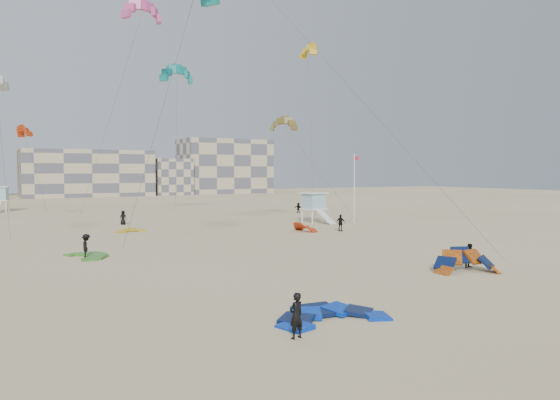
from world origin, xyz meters
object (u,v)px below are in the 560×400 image
kite_ground_blue (331,320)px  kitesurfer_main (296,316)px  lifeguard_tower_near (314,208)px  kite_ground_orange (467,272)px

kite_ground_blue → kitesurfer_main: 3.25m
kitesurfer_main → lifeguard_tower_near: (26.37, 40.21, 1.01)m
kite_ground_blue → lifeguard_tower_near: size_ratio=0.90×
kite_ground_orange → kitesurfer_main: bearing=-138.2°
kitesurfer_main → lifeguard_tower_near: 48.09m
kite_ground_orange → kitesurfer_main: kite_ground_orange is taller
kite_ground_blue → lifeguard_tower_near: 45.36m
kite_ground_blue → kitesurfer_main: size_ratio=2.70×
kite_ground_blue → kite_ground_orange: 14.87m
kite_ground_orange → lifeguard_tower_near: (9.68, 33.57, 1.91)m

